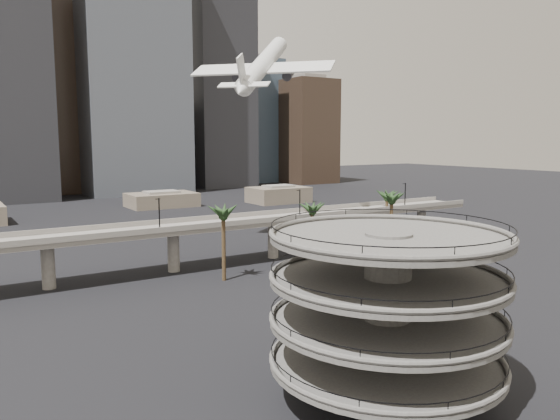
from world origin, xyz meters
TOP-DOWN VIEW (x-y plane):
  - ground at (0.00, 0.00)m, footprint 700.00×700.00m
  - parking_ramp at (-13.00, -4.00)m, footprint 22.20×22.20m
  - overpass at (0.00, 55.00)m, footprint 130.00×9.30m
  - palm_trees at (21.48, 47.47)m, footprint 54.40×18.40m
  - low_buildings at (6.89, 142.30)m, footprint 135.00×27.50m
  - skyline at (15.11, 217.08)m, footprint 269.00×86.00m
  - airborne_jet at (15.70, 66.72)m, footprint 28.42×27.96m
  - car_a at (0.14, 17.80)m, footprint 4.93×3.03m
  - car_b at (14.00, 19.80)m, footprint 4.08×1.47m
  - car_c at (27.38, 15.65)m, footprint 5.23×4.38m

SIDE VIEW (x-z plane):
  - ground at x=0.00m, z-range 0.00..0.00m
  - car_b at x=14.00m, z-range 0.00..1.34m
  - car_c at x=27.38m, z-range 0.00..1.43m
  - car_a at x=0.14m, z-range 0.00..1.57m
  - low_buildings at x=6.89m, z-range -0.54..6.26m
  - overpass at x=0.00m, z-range -0.01..14.69m
  - parking_ramp at x=-13.00m, z-range 1.16..18.51m
  - palm_trees at x=21.48m, z-range 4.30..18.30m
  - airborne_jet at x=15.70m, z-range 31.64..50.50m
  - skyline at x=15.11m, z-range -16.15..104.01m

